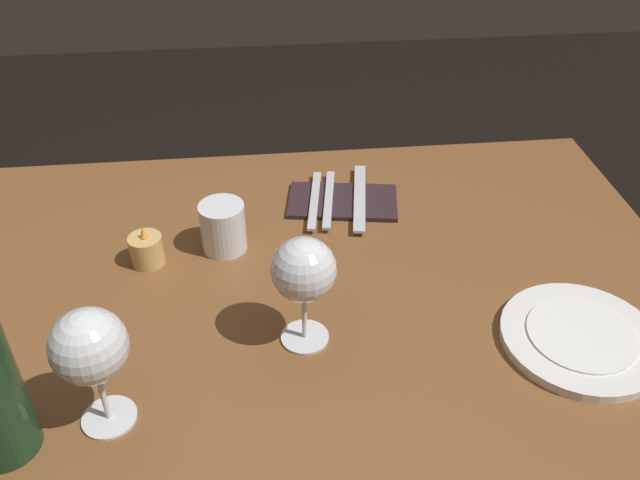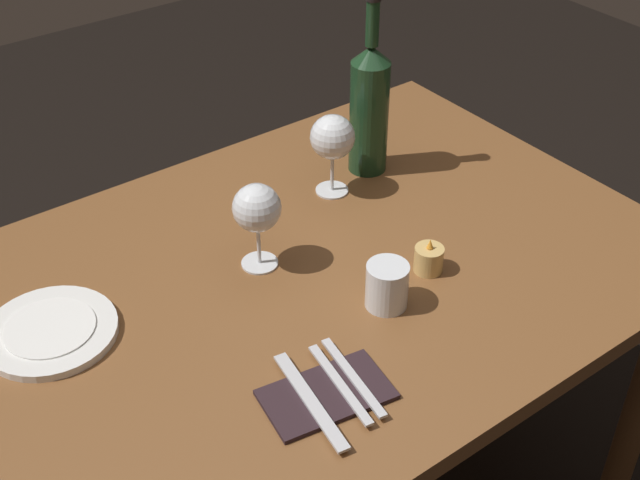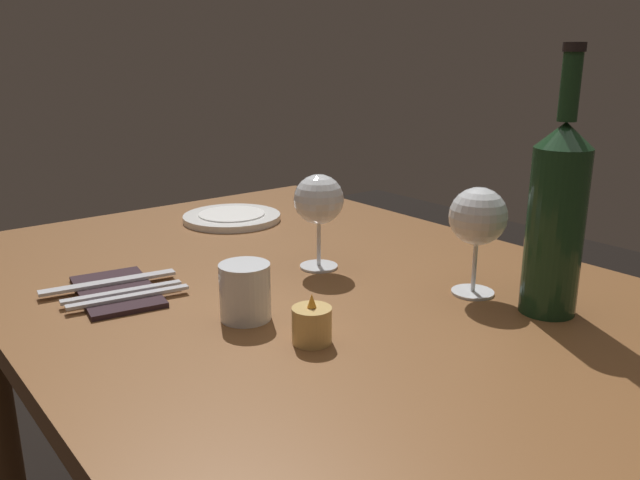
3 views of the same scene
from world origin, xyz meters
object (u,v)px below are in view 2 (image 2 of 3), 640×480
(fork_outer, at_px, (353,377))
(water_tumbler, at_px, (387,288))
(wine_glass_right, at_px, (257,210))
(wine_glass_left, at_px, (332,139))
(table_knife, at_px, (310,400))
(votive_candle, at_px, (429,260))
(wine_bottle, at_px, (369,106))
(folded_napkin, at_px, (326,394))
(dinner_plate, at_px, (51,331))
(fork_inner, at_px, (340,384))

(fork_outer, bearing_deg, water_tumbler, -145.53)
(wine_glass_right, distance_m, water_tumbler, 0.26)
(wine_glass_left, distance_m, table_knife, 0.58)
(wine_glass_right, relative_size, votive_candle, 2.45)
(wine_glass_left, xyz_separation_m, wine_bottle, (-0.11, -0.03, 0.02))
(wine_glass_right, relative_size, folded_napkin, 0.80)
(dinner_plate, height_order, fork_inner, dinner_plate)
(fork_inner, bearing_deg, wine_glass_right, -102.26)
(wine_glass_left, bearing_deg, table_knife, 49.49)
(folded_napkin, xyz_separation_m, fork_outer, (-0.05, 0.00, 0.01))
(folded_napkin, bearing_deg, table_knife, 0.00)
(folded_napkin, height_order, fork_outer, fork_outer)
(votive_candle, relative_size, fork_outer, 0.37)
(dinner_plate, distance_m, folded_napkin, 0.46)
(folded_napkin, xyz_separation_m, table_knife, (0.03, 0.00, 0.01))
(water_tumbler, distance_m, table_knife, 0.26)
(folded_napkin, bearing_deg, votive_candle, -157.72)
(votive_candle, bearing_deg, table_knife, 20.55)
(wine_glass_right, distance_m, votive_candle, 0.31)
(wine_bottle, height_order, folded_napkin, wine_bottle)
(votive_candle, xyz_separation_m, table_knife, (0.35, 0.13, -0.01))
(wine_bottle, bearing_deg, water_tumbler, 55.01)
(wine_glass_right, distance_m, folded_napkin, 0.36)
(wine_glass_left, xyz_separation_m, folded_napkin, (0.34, 0.44, -0.12))
(folded_napkin, bearing_deg, dinner_plate, -53.41)
(water_tumbler, xyz_separation_m, fork_inner, (0.18, 0.11, -0.03))
(table_knife, bearing_deg, wine_glass_left, -130.51)
(wine_glass_left, height_order, fork_inner, wine_glass_left)
(water_tumbler, xyz_separation_m, votive_candle, (-0.12, -0.03, -0.01))
(wine_glass_left, distance_m, water_tumbler, 0.37)
(fork_inner, height_order, table_knife, same)
(wine_bottle, bearing_deg, table_knife, 43.65)
(wine_glass_right, height_order, folded_napkin, wine_glass_right)
(wine_bottle, xyz_separation_m, fork_inner, (0.43, 0.46, -0.13))
(wine_glass_right, bearing_deg, table_knife, 68.86)
(wine_glass_right, height_order, dinner_plate, wine_glass_right)
(water_tumbler, bearing_deg, wine_bottle, -124.99)
(wine_glass_right, relative_size, fork_outer, 0.91)
(wine_bottle, xyz_separation_m, folded_napkin, (0.45, 0.46, -0.14))
(fork_outer, bearing_deg, folded_napkin, 0.00)
(wine_glass_right, xyz_separation_m, water_tumbler, (-0.11, 0.22, -0.08))
(fork_outer, bearing_deg, dinner_plate, -48.75)
(water_tumbler, height_order, dinner_plate, water_tumbler)
(water_tumbler, relative_size, votive_candle, 1.20)
(folded_napkin, distance_m, fork_inner, 0.03)
(water_tumbler, relative_size, dinner_plate, 0.38)
(wine_glass_left, height_order, water_tumbler, wine_glass_left)
(dinner_plate, relative_size, table_knife, 1.02)
(votive_candle, distance_m, dinner_plate, 0.65)
(wine_glass_left, relative_size, wine_glass_right, 1.02)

